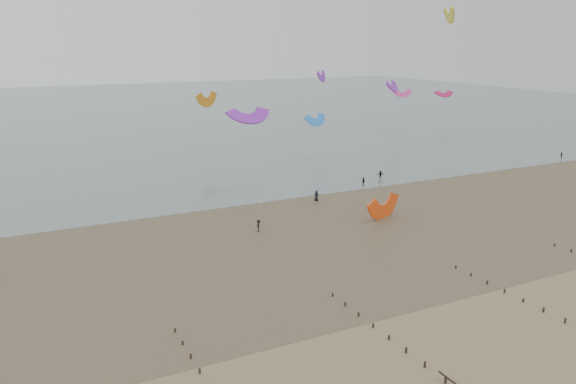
% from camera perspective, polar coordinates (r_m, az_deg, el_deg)
% --- Properties ---
extents(ground, '(500.00, 500.00, 0.00)m').
position_cam_1_polar(ground, '(53.39, 7.58, -16.31)').
color(ground, brown).
rests_on(ground, ground).
extents(sea_and_shore, '(500.00, 665.00, 0.03)m').
position_cam_1_polar(sea_and_shore, '(80.09, -8.78, -5.32)').
color(sea_and_shore, '#475654').
rests_on(sea_and_shore, ground).
extents(kitesurfers, '(169.18, 20.80, 1.87)m').
position_cam_1_polar(kitesurfers, '(100.82, 2.01, -0.35)').
color(kitesurfers, black).
rests_on(kitesurfers, ground).
extents(grounded_kite, '(9.16, 8.26, 4.12)m').
position_cam_1_polar(grounded_kite, '(92.37, 9.69, -2.58)').
color(grounded_kite, '#F0460F').
rests_on(grounded_kite, ground).
extents(kites_airborne, '(238.21, 105.48, 38.19)m').
position_cam_1_polar(kites_airborne, '(130.62, -23.98, 11.27)').
color(kites_airborne, '#ED41A4').
rests_on(kites_airborne, ground).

